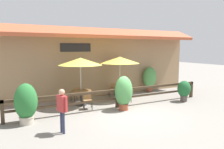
# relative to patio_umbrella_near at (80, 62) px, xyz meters

# --- Properties ---
(ground_plane) EXTENTS (60.00, 60.00, 0.00)m
(ground_plane) POSITION_rel_patio_umbrella_near_xyz_m (1.41, -2.41, -2.28)
(ground_plane) COLOR gray
(building_facade) EXTENTS (14.28, 1.49, 4.23)m
(building_facade) POSITION_rel_patio_umbrella_near_xyz_m (1.41, 1.69, -0.12)
(building_facade) COLOR #997A56
(building_facade) RESTS_ON ground
(patio_railing) EXTENTS (10.40, 0.14, 0.95)m
(patio_railing) POSITION_rel_patio_umbrella_near_xyz_m (1.41, -1.36, -1.59)
(patio_railing) COLOR #3D2D1E
(patio_railing) RESTS_ON ground
(patio_umbrella_near) EXTENTS (2.25, 2.25, 2.50)m
(patio_umbrella_near) POSITION_rel_patio_umbrella_near_xyz_m (0.00, 0.00, 0.00)
(patio_umbrella_near) COLOR #B7B2A8
(patio_umbrella_near) RESTS_ON ground
(dining_table_near) EXTENTS (1.09, 1.09, 0.77)m
(dining_table_near) POSITION_rel_patio_umbrella_near_xyz_m (0.00, 0.00, -1.66)
(dining_table_near) COLOR brown
(dining_table_near) RESTS_ON ground
(chair_near_streetside) EXTENTS (0.51, 0.51, 0.84)m
(chair_near_streetside) POSITION_rel_patio_umbrella_near_xyz_m (0.04, -0.83, -1.82)
(chair_near_streetside) COLOR olive
(chair_near_streetside) RESTS_ON ground
(chair_near_wallside) EXTENTS (0.51, 0.51, 0.84)m
(chair_near_wallside) POSITION_rel_patio_umbrella_near_xyz_m (0.02, 0.83, -1.82)
(chair_near_wallside) COLOR olive
(chair_near_wallside) RESTS_ON ground
(patio_umbrella_middle) EXTENTS (2.25, 2.25, 2.50)m
(patio_umbrella_middle) POSITION_rel_patio_umbrella_near_xyz_m (2.48, 0.27, 0.00)
(patio_umbrella_middle) COLOR #B7B2A8
(patio_umbrella_middle) RESTS_ON ground
(dining_table_middle) EXTENTS (1.09, 1.09, 0.77)m
(dining_table_middle) POSITION_rel_patio_umbrella_near_xyz_m (2.48, 0.27, -1.66)
(dining_table_middle) COLOR brown
(dining_table_middle) RESTS_ON ground
(chair_middle_streetside) EXTENTS (0.42, 0.42, 0.84)m
(chair_middle_streetside) POSITION_rel_patio_umbrella_near_xyz_m (2.41, -0.53, -1.82)
(chair_middle_streetside) COLOR olive
(chair_middle_streetside) RESTS_ON ground
(chair_middle_wallside) EXTENTS (0.51, 0.51, 0.84)m
(chair_middle_wallside) POSITION_rel_patio_umbrella_near_xyz_m (2.41, 1.07, -1.82)
(chair_middle_wallside) COLOR olive
(chair_middle_wallside) RESTS_ON ground
(potted_plant_tall_tropical) EXTENTS (0.87, 0.79, 1.61)m
(potted_plant_tall_tropical) POSITION_rel_patio_umbrella_near_xyz_m (-2.88, -1.76, -1.44)
(potted_plant_tall_tropical) COLOR #B7AD99
(potted_plant_tall_tropical) RESTS_ON ground
(potted_plant_entrance_palm) EXTENTS (0.76, 0.68, 1.17)m
(potted_plant_entrance_palm) POSITION_rel_patio_umbrella_near_xyz_m (5.36, -1.93, -1.62)
(potted_plant_entrance_palm) COLOR #564C47
(potted_plant_entrance_palm) RESTS_ON ground
(potted_plant_corner_fern) EXTENTS (0.87, 0.79, 1.65)m
(potted_plant_corner_fern) POSITION_rel_patio_umbrella_near_xyz_m (1.49, -1.84, -1.41)
(potted_plant_corner_fern) COLOR #9E4C33
(potted_plant_corner_fern) RESTS_ON ground
(potted_plant_small_flowering) EXTENTS (0.92, 0.83, 1.71)m
(potted_plant_small_flowering) POSITION_rel_patio_umbrella_near_xyz_m (5.31, 1.14, -1.32)
(potted_plant_small_flowering) COLOR brown
(potted_plant_small_flowering) RESTS_ON ground
(pedestrian) EXTENTS (0.29, 0.54, 1.57)m
(pedestrian) POSITION_rel_patio_umbrella_near_xyz_m (-1.88, -3.35, -1.27)
(pedestrian) COLOR #2D334C
(pedestrian) RESTS_ON ground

